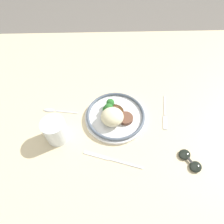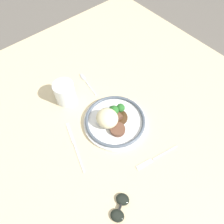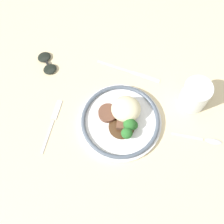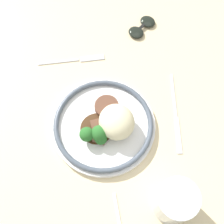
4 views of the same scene
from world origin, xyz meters
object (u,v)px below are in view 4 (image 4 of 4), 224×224
object	(u,v)px
juice_glass	(175,202)
knife	(176,115)
plate	(106,125)
fork	(78,60)
sunglasses	(142,27)

from	to	relation	value
juice_glass	knife	distance (m)	0.22
plate	fork	world-z (taller)	plate
sunglasses	knife	bearing A→B (deg)	-32.59
juice_glass	fork	world-z (taller)	juice_glass
fork	sunglasses	world-z (taller)	sunglasses
juice_glass	fork	bearing A→B (deg)	-168.27
knife	sunglasses	xyz separation A→B (m)	(-0.27, 0.02, 0.01)
juice_glass	sunglasses	xyz separation A→B (m)	(-0.47, 0.11, -0.04)
plate	fork	size ratio (longest dim) A/B	1.41
plate	knife	size ratio (longest dim) A/B	1.19
juice_glass	fork	xyz separation A→B (m)	(-0.42, -0.09, -0.04)
fork	knife	world-z (taller)	same
plate	fork	xyz separation A→B (m)	(-0.21, -0.01, -0.02)
fork	sunglasses	size ratio (longest dim) A/B	1.78
fork	plate	bearing A→B (deg)	-76.36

